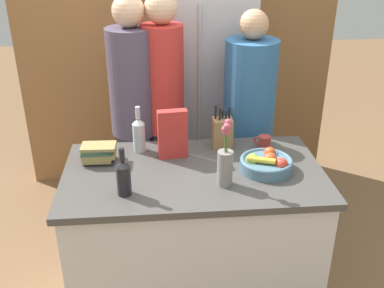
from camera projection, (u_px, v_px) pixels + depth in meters
name	position (u px, v px, depth m)	size (l,w,h in m)	color
kitchen_island	(193.00, 234.00, 2.77)	(1.49, 0.83, 0.90)	silver
back_wall_wood	(177.00, 39.00, 3.82)	(2.69, 0.12, 2.60)	olive
refrigerator	(202.00, 83.00, 3.63)	(0.74, 0.63, 2.04)	#B7B7BC
fruit_bowl	(266.00, 163.00, 2.56)	(0.30, 0.30, 0.11)	slate
knife_block	(222.00, 133.00, 2.81)	(0.12, 0.10, 0.27)	olive
flower_vase	(225.00, 163.00, 2.38)	(0.08, 0.08, 0.38)	gray
cereal_box	(173.00, 134.00, 2.66)	(0.18, 0.08, 0.30)	red
coffee_mug	(264.00, 142.00, 2.82)	(0.10, 0.08, 0.08)	#99332D
book_stack	(98.00, 153.00, 2.65)	(0.21, 0.16, 0.11)	#232328
bottle_oil	(139.00, 134.00, 2.75)	(0.08, 0.08, 0.29)	#B2BCC1
bottle_vinegar	(123.00, 177.00, 2.30)	(0.08, 0.08, 0.27)	black
person_at_sink	(134.00, 111.00, 3.09)	(0.32, 0.32, 1.79)	#383842
person_in_blue	(164.00, 106.00, 3.10)	(0.28, 0.28, 1.81)	#383842
person_in_red_tee	(248.00, 116.00, 3.19)	(0.36, 0.36, 1.69)	#383842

